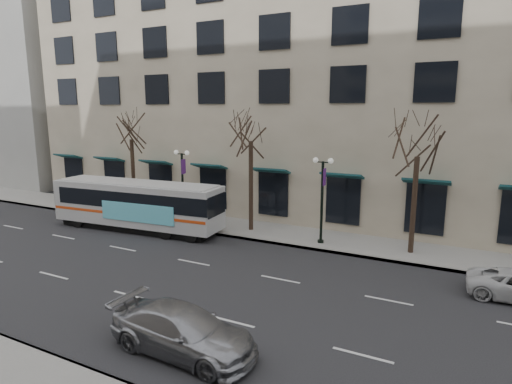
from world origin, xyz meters
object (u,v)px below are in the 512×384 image
Objects in this scene: lamp_post_left at (183,183)px; lamp_post_right at (322,196)px; tree_far_left at (131,126)px; tree_far_right at (419,138)px; silver_car at (183,331)px; tree_far_mid at (251,126)px; city_bus at (138,204)px.

lamp_post_left is 10.00m from lamp_post_right.
tree_far_left reaches higher than lamp_post_right.
lamp_post_right is (-4.99, -0.60, -3.48)m from tree_far_right.
lamp_post_left is 0.99× the size of silver_car.
tree_far_left is at bearing 180.00° from tree_far_right.
tree_far_mid reaches higher than tree_far_right.
tree_far_right is 6.11m from lamp_post_right.
silver_car is at bearing -111.55° from tree_far_right.
tree_far_mid is at bearing 0.00° from tree_far_left.
lamp_post_right is at bearing 0.43° from silver_car.
silver_car is at bearing -53.50° from lamp_post_left.
tree_far_left is 6.55m from city_bus.
city_bus is at bearing -169.95° from tree_far_right.
lamp_post_left reaches higher than city_bus.
tree_far_mid is 6.40m from lamp_post_left.
tree_far_right reaches higher than silver_car.
lamp_post_left is 3.28m from city_bus.
lamp_post_left is at bearing 46.51° from city_bus.
lamp_post_left reaches higher than silver_car.
tree_far_mid is at bearing 18.56° from city_bus.
lamp_post_right is (15.01, -0.60, -3.75)m from tree_far_left.
tree_far_right is 15.40m from lamp_post_left.
tree_far_left is 1.59× the size of silver_car.
tree_far_mid is 6.41m from lamp_post_right.
tree_far_left is at bearing 49.19° from silver_car.
tree_far_left reaches higher than tree_far_right.
city_bus is (3.10, -3.00, -4.93)m from tree_far_left.
tree_far_mid is 0.71× the size of city_bus.
tree_far_mid is (10.00, 0.00, 0.21)m from tree_far_left.
tree_far_right is at bearing -0.00° from tree_far_mid.
tree_far_left is 0.98× the size of tree_far_mid.
tree_far_mid is 9.11m from city_bus.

